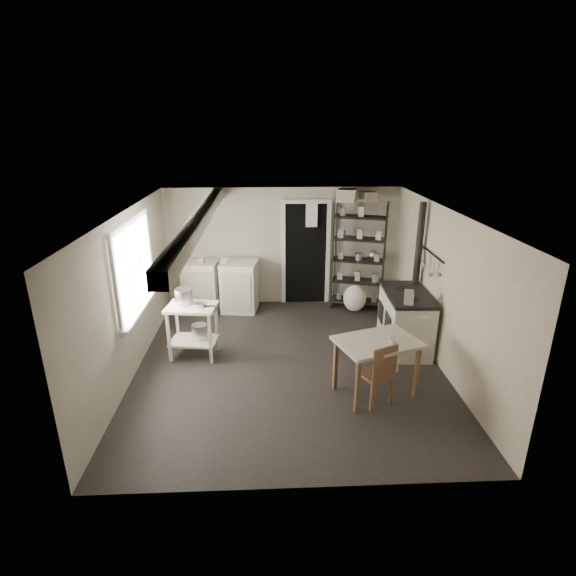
{
  "coord_description": "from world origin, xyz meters",
  "views": [
    {
      "loc": [
        -0.3,
        -6.01,
        3.42
      ],
      "look_at": [
        0.0,
        0.3,
        1.1
      ],
      "focal_mm": 28.0,
      "sensor_mm": 36.0,
      "label": 1
    }
  ],
  "objects_px": {
    "base_cabinets": "(221,287)",
    "stove": "(405,322)",
    "chair": "(375,369)",
    "work_table": "(375,368)",
    "stockpot": "(184,298)",
    "shelf_rack": "(358,261)",
    "flour_sack": "(355,299)",
    "prep_table": "(193,332)"
  },
  "relations": [
    {
      "from": "work_table",
      "to": "base_cabinets",
      "type": "bearing_deg",
      "value": 127.26
    },
    {
      "from": "prep_table",
      "to": "shelf_rack",
      "type": "distance_m",
      "value": 3.48
    },
    {
      "from": "stove",
      "to": "chair",
      "type": "xyz_separation_m",
      "value": [
        -0.83,
        -1.5,
        0.04
      ]
    },
    {
      "from": "chair",
      "to": "flour_sack",
      "type": "bearing_deg",
      "value": 59.21
    },
    {
      "from": "base_cabinets",
      "to": "shelf_rack",
      "type": "relative_size",
      "value": 0.71
    },
    {
      "from": "stove",
      "to": "work_table",
      "type": "xyz_separation_m",
      "value": [
        -0.77,
        -1.3,
        -0.06
      ]
    },
    {
      "from": "chair",
      "to": "flour_sack",
      "type": "xyz_separation_m",
      "value": [
        0.31,
        3.01,
        -0.24
      ]
    },
    {
      "from": "base_cabinets",
      "to": "flour_sack",
      "type": "bearing_deg",
      "value": 2.9
    },
    {
      "from": "prep_table",
      "to": "stove",
      "type": "distance_m",
      "value": 3.34
    },
    {
      "from": "base_cabinets",
      "to": "shelf_rack",
      "type": "distance_m",
      "value": 2.69
    },
    {
      "from": "base_cabinets",
      "to": "shelf_rack",
      "type": "bearing_deg",
      "value": 7.38
    },
    {
      "from": "stove",
      "to": "chair",
      "type": "bearing_deg",
      "value": -116.48
    },
    {
      "from": "stockpot",
      "to": "stove",
      "type": "height_order",
      "value": "stockpot"
    },
    {
      "from": "base_cabinets",
      "to": "stove",
      "type": "bearing_deg",
      "value": -21.44
    },
    {
      "from": "prep_table",
      "to": "stove",
      "type": "xyz_separation_m",
      "value": [
        3.34,
        0.14,
        0.04
      ]
    },
    {
      "from": "work_table",
      "to": "stockpot",
      "type": "bearing_deg",
      "value": 155.06
    },
    {
      "from": "stove",
      "to": "prep_table",
      "type": "bearing_deg",
      "value": -175.12
    },
    {
      "from": "shelf_rack",
      "to": "work_table",
      "type": "height_order",
      "value": "shelf_rack"
    },
    {
      "from": "stockpot",
      "to": "chair",
      "type": "bearing_deg",
      "value": -28.85
    },
    {
      "from": "work_table",
      "to": "flour_sack",
      "type": "xyz_separation_m",
      "value": [
        0.26,
        2.81,
        -0.14
      ]
    },
    {
      "from": "stockpot",
      "to": "work_table",
      "type": "xyz_separation_m",
      "value": [
        2.68,
        -1.25,
        -0.56
      ]
    },
    {
      "from": "work_table",
      "to": "chair",
      "type": "xyz_separation_m",
      "value": [
        -0.05,
        -0.2,
        0.1
      ]
    },
    {
      "from": "work_table",
      "to": "flour_sack",
      "type": "bearing_deg",
      "value": 84.73
    },
    {
      "from": "shelf_rack",
      "to": "flour_sack",
      "type": "bearing_deg",
      "value": -93.24
    },
    {
      "from": "base_cabinets",
      "to": "work_table",
      "type": "height_order",
      "value": "base_cabinets"
    },
    {
      "from": "flour_sack",
      "to": "work_table",
      "type": "bearing_deg",
      "value": -95.27
    },
    {
      "from": "prep_table",
      "to": "stockpot",
      "type": "distance_m",
      "value": 0.56
    },
    {
      "from": "stockpot",
      "to": "shelf_rack",
      "type": "xyz_separation_m",
      "value": [
        3.01,
        1.76,
        0.01
      ]
    },
    {
      "from": "shelf_rack",
      "to": "stockpot",
      "type": "bearing_deg",
      "value": -132.75
    },
    {
      "from": "prep_table",
      "to": "flour_sack",
      "type": "relative_size",
      "value": 1.59
    },
    {
      "from": "stove",
      "to": "work_table",
      "type": "height_order",
      "value": "stove"
    },
    {
      "from": "base_cabinets",
      "to": "prep_table",
      "type": "bearing_deg",
      "value": -89.5
    },
    {
      "from": "stove",
      "to": "flour_sack",
      "type": "distance_m",
      "value": 1.61
    },
    {
      "from": "stockpot",
      "to": "chair",
      "type": "xyz_separation_m",
      "value": [
        2.62,
        -1.45,
        -0.45
      ]
    },
    {
      "from": "stockpot",
      "to": "work_table",
      "type": "height_order",
      "value": "stockpot"
    },
    {
      "from": "shelf_rack",
      "to": "flour_sack",
      "type": "distance_m",
      "value": 0.74
    },
    {
      "from": "shelf_rack",
      "to": "stove",
      "type": "relative_size",
      "value": 1.75
    },
    {
      "from": "prep_table",
      "to": "stockpot",
      "type": "bearing_deg",
      "value": 142.37
    },
    {
      "from": "stove",
      "to": "flour_sack",
      "type": "relative_size",
      "value": 2.25
    },
    {
      "from": "prep_table",
      "to": "base_cabinets",
      "type": "distance_m",
      "value": 1.9
    },
    {
      "from": "stockpot",
      "to": "chair",
      "type": "distance_m",
      "value": 3.03
    },
    {
      "from": "chair",
      "to": "stove",
      "type": "bearing_deg",
      "value": 36.16
    }
  ]
}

